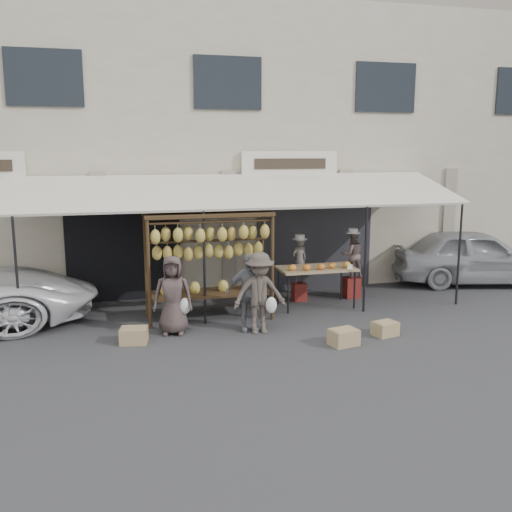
{
  "coord_description": "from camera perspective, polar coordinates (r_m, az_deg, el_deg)",
  "views": [
    {
      "loc": [
        -2.81,
        -9.9,
        3.49
      ],
      "look_at": [
        0.13,
        1.4,
        1.3
      ],
      "focal_mm": 40.0,
      "sensor_mm": 36.0,
      "label": 1
    }
  ],
  "objects": [
    {
      "name": "awning",
      "position": [
        12.54,
        -1.58,
        6.42
      ],
      "size": [
        10.0,
        2.35,
        2.92
      ],
      "color": "beige",
      "rests_on": "ground_plane"
    },
    {
      "name": "vendor_right",
      "position": [
        13.66,
        9.61,
        0.14
      ],
      "size": [
        0.57,
        0.46,
        1.1
      ],
      "primitive_type": "imported",
      "rotation": [
        0.0,
        0.0,
        3.05
      ],
      "color": "#6E5954",
      "rests_on": "stool_right"
    },
    {
      "name": "banana_rack",
      "position": [
        11.65,
        -4.72,
        1.12
      ],
      "size": [
        2.6,
        0.9,
        2.24
      ],
      "color": "#322214",
      "rests_on": "ground_plane"
    },
    {
      "name": "produce_table",
      "position": [
        12.74,
        6.11,
        -1.32
      ],
      "size": [
        1.7,
        0.9,
        1.04
      ],
      "color": "#9C8559",
      "rests_on": "ground_plane"
    },
    {
      "name": "stool_right",
      "position": [
        13.82,
        9.51,
        -3.11
      ],
      "size": [
        0.43,
        0.43,
        0.49
      ],
      "primitive_type": "cube",
      "rotation": [
        0.0,
        0.0,
        -0.27
      ],
      "color": "maroon",
      "rests_on": "ground_plane"
    },
    {
      "name": "stool_left",
      "position": [
        13.41,
        4.33,
        -3.57
      ],
      "size": [
        0.3,
        0.3,
        0.42
      ],
      "primitive_type": "cube",
      "rotation": [
        0.0,
        0.0,
        -0.01
      ],
      "color": "maroon",
      "rests_on": "ground_plane"
    },
    {
      "name": "customer_right",
      "position": [
        10.9,
        0.35,
        -3.73
      ],
      "size": [
        1.02,
        0.6,
        1.57
      ],
      "primitive_type": "imported",
      "rotation": [
        0.0,
        0.0,
        -0.01
      ],
      "color": "#4E443C",
      "rests_on": "ground_plane"
    },
    {
      "name": "crate_near_a",
      "position": [
        10.52,
        8.76,
        -8.03
      ],
      "size": [
        0.55,
        0.46,
        0.29
      ],
      "primitive_type": "cube",
      "rotation": [
        0.0,
        0.0,
        0.21
      ],
      "color": "tan",
      "rests_on": "ground_plane"
    },
    {
      "name": "sedan",
      "position": [
        16.02,
        21.02,
        -0.02
      ],
      "size": [
        4.58,
        2.71,
        1.46
      ],
      "primitive_type": "imported",
      "rotation": [
        0.0,
        0.0,
        1.33
      ],
      "color": "#9FA0A5",
      "rests_on": "ground_plane"
    },
    {
      "name": "customer_left",
      "position": [
        10.97,
        -8.32,
        -3.9
      ],
      "size": [
        0.82,
        0.62,
        1.52
      ],
      "primitive_type": "imported",
      "rotation": [
        0.0,
        0.0,
        -0.2
      ],
      "color": "#453836",
      "rests_on": "ground_plane"
    },
    {
      "name": "crate_far",
      "position": [
        10.74,
        -12.12,
        -7.77
      ],
      "size": [
        0.54,
        0.45,
        0.29
      ],
      "primitive_type": "cube",
      "rotation": [
        0.0,
        0.0,
        -0.19
      ],
      "color": "tan",
      "rests_on": "ground_plane"
    },
    {
      "name": "crate_near_b",
      "position": [
        11.19,
        12.79,
        -7.1
      ],
      "size": [
        0.52,
        0.44,
        0.27
      ],
      "primitive_type": "cube",
      "rotation": [
        0.0,
        0.0,
        0.26
      ],
      "color": "tan",
      "rests_on": "ground_plane"
    },
    {
      "name": "ground_plane",
      "position": [
        10.87,
        1.19,
        -8.11
      ],
      "size": [
        90.0,
        90.0,
        0.0
      ],
      "primitive_type": "plane",
      "color": "#2D2D30"
    },
    {
      "name": "vendor_left",
      "position": [
        13.25,
        4.37,
        -0.45
      ],
      "size": [
        0.44,
        0.34,
        1.07
      ],
      "primitive_type": "imported",
      "rotation": [
        0.0,
        0.0,
        3.37
      ],
      "color": "#5D5652",
      "rests_on": "stool_left"
    },
    {
      "name": "customer_mid",
      "position": [
        11.06,
        -0.73,
        -3.65
      ],
      "size": [
        0.94,
        0.51,
        1.53
      ],
      "primitive_type": "imported",
      "rotation": [
        0.0,
        0.0,
        -0.16
      ],
      "color": "slate",
      "rests_on": "ground_plane"
    },
    {
      "name": "shophouse",
      "position": [
        16.64,
        -4.97,
        11.11
      ],
      "size": [
        24.0,
        6.15,
        7.3
      ],
      "color": "#C1B79D",
      "rests_on": "ground_plane"
    }
  ]
}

